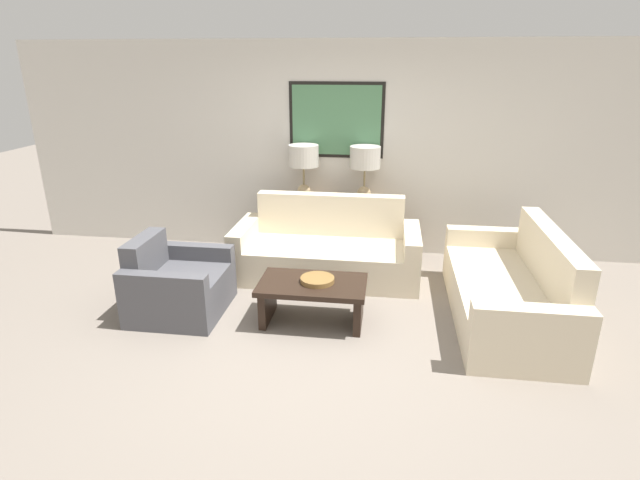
# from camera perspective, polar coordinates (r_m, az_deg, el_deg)

# --- Properties ---
(ground_plane) EXTENTS (20.00, 20.00, 0.00)m
(ground_plane) POSITION_cam_1_polar(r_m,az_deg,el_deg) (4.60, -1.65, -11.55)
(ground_plane) COLOR slate
(back_wall) EXTENTS (8.32, 0.12, 2.65)m
(back_wall) POSITION_cam_1_polar(r_m,az_deg,el_deg) (6.46, 1.90, 10.31)
(back_wall) COLOR beige
(back_wall) RESTS_ON ground_plane
(console_table) EXTENTS (1.33, 0.40, 0.73)m
(console_table) POSITION_cam_1_polar(r_m,az_deg,el_deg) (6.42, 1.54, 1.37)
(console_table) COLOR brown
(console_table) RESTS_ON ground_plane
(table_lamp_left) EXTENTS (0.37, 0.37, 0.69)m
(table_lamp_left) POSITION_cam_1_polar(r_m,az_deg,el_deg) (6.25, -1.89, 9.06)
(table_lamp_left) COLOR tan
(table_lamp_left) RESTS_ON console_table
(table_lamp_right) EXTENTS (0.37, 0.37, 0.69)m
(table_lamp_right) POSITION_cam_1_polar(r_m,az_deg,el_deg) (6.17, 5.15, 8.85)
(table_lamp_right) COLOR tan
(table_lamp_right) RESTS_ON console_table
(couch_by_back_wall) EXTENTS (2.11, 0.93, 0.90)m
(couch_by_back_wall) POSITION_cam_1_polar(r_m,az_deg,el_deg) (5.84, 0.81, -1.33)
(couch_by_back_wall) COLOR beige
(couch_by_back_wall) RESTS_ON ground_plane
(couch_by_side) EXTENTS (0.93, 2.11, 0.90)m
(couch_by_side) POSITION_cam_1_polar(r_m,az_deg,el_deg) (5.21, 20.88, -5.44)
(couch_by_side) COLOR beige
(couch_by_side) RESTS_ON ground_plane
(coffee_table) EXTENTS (1.02, 0.61, 0.42)m
(coffee_table) POSITION_cam_1_polar(r_m,az_deg,el_deg) (4.79, -0.87, -6.15)
(coffee_table) COLOR black
(coffee_table) RESTS_ON ground_plane
(decorative_bowl) EXTENTS (0.32, 0.32, 0.05)m
(decorative_bowl) POSITION_cam_1_polar(r_m,az_deg,el_deg) (4.73, -0.30, -4.56)
(decorative_bowl) COLOR olive
(decorative_bowl) RESTS_ON coffee_table
(armchair_near_back_wall) EXTENTS (0.86, 0.92, 0.78)m
(armchair_near_back_wall) POSITION_cam_1_polar(r_m,az_deg,el_deg) (5.20, -15.97, -5.07)
(armchair_near_back_wall) COLOR #4C4C51
(armchair_near_back_wall) RESTS_ON ground_plane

